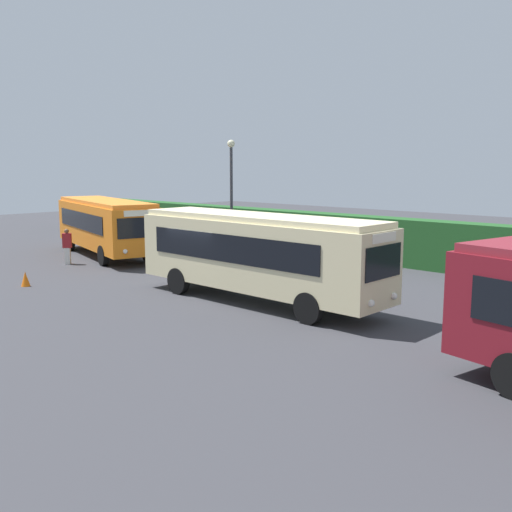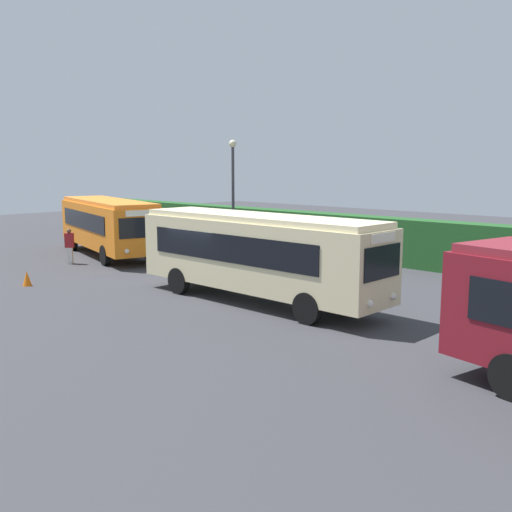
{
  "view_description": "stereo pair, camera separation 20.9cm",
  "coord_description": "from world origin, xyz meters",
  "px_view_note": "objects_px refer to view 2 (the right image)",
  "views": [
    {
      "loc": [
        16.36,
        -14.39,
        4.81
      ],
      "look_at": [
        2.19,
        0.41,
        1.65
      ],
      "focal_mm": 41.02,
      "sensor_mm": 36.0,
      "label": 1
    },
    {
      "loc": [
        16.51,
        -14.24,
        4.81
      ],
      "look_at": [
        2.19,
        0.41,
        1.65
      ],
      "focal_mm": 41.02,
      "sensor_mm": 36.0,
      "label": 2
    }
  ],
  "objects_px": {
    "bus_orange": "(108,223)",
    "lamppost": "(233,189)",
    "traffic_cone": "(27,278)",
    "person_center": "(69,245)",
    "person_right": "(166,240)",
    "bus_cream": "(258,252)",
    "person_left": "(124,232)"
  },
  "relations": [
    {
      "from": "person_center",
      "to": "person_right",
      "type": "distance_m",
      "value": 4.85
    },
    {
      "from": "bus_orange",
      "to": "traffic_cone",
      "type": "relative_size",
      "value": 16.73
    },
    {
      "from": "bus_cream",
      "to": "lamppost",
      "type": "height_order",
      "value": "lamppost"
    },
    {
      "from": "bus_cream",
      "to": "lamppost",
      "type": "relative_size",
      "value": 1.7
    },
    {
      "from": "bus_orange",
      "to": "person_left",
      "type": "xyz_separation_m",
      "value": [
        -1.98,
        2.28,
        -0.81
      ]
    },
    {
      "from": "bus_cream",
      "to": "person_center",
      "type": "relative_size",
      "value": 5.83
    },
    {
      "from": "bus_orange",
      "to": "person_right",
      "type": "relative_size",
      "value": 5.42
    },
    {
      "from": "person_center",
      "to": "traffic_cone",
      "type": "bearing_deg",
      "value": 174.94
    },
    {
      "from": "person_left",
      "to": "person_center",
      "type": "distance_m",
      "value": 5.84
    },
    {
      "from": "bus_orange",
      "to": "person_right",
      "type": "distance_m",
      "value": 3.42
    },
    {
      "from": "bus_orange",
      "to": "person_left",
      "type": "relative_size",
      "value": 5.63
    },
    {
      "from": "traffic_cone",
      "to": "person_center",
      "type": "bearing_deg",
      "value": 133.85
    },
    {
      "from": "traffic_cone",
      "to": "person_right",
      "type": "bearing_deg",
      "value": 102.07
    },
    {
      "from": "bus_cream",
      "to": "person_center",
      "type": "distance_m",
      "value": 12.49
    },
    {
      "from": "bus_orange",
      "to": "person_center",
      "type": "xyz_separation_m",
      "value": [
        0.93,
        -2.79,
        -0.82
      ]
    },
    {
      "from": "person_center",
      "to": "person_right",
      "type": "bearing_deg",
      "value": -72.79
    },
    {
      "from": "bus_cream",
      "to": "person_right",
      "type": "distance_m",
      "value": 11.2
    },
    {
      "from": "person_right",
      "to": "bus_cream",
      "type": "bearing_deg",
      "value": 6.6
    },
    {
      "from": "bus_orange",
      "to": "lamppost",
      "type": "bearing_deg",
      "value": 33.82
    },
    {
      "from": "bus_orange",
      "to": "person_center",
      "type": "relative_size",
      "value": 5.72
    },
    {
      "from": "person_left",
      "to": "lamppost",
      "type": "xyz_separation_m",
      "value": [
        9.08,
        0.27,
        2.79
      ]
    },
    {
      "from": "bus_cream",
      "to": "person_left",
      "type": "height_order",
      "value": "bus_cream"
    },
    {
      "from": "lamppost",
      "to": "person_right",
      "type": "bearing_deg",
      "value": -167.98
    },
    {
      "from": "person_center",
      "to": "person_right",
      "type": "relative_size",
      "value": 0.95
    },
    {
      "from": "bus_orange",
      "to": "bus_cream",
      "type": "relative_size",
      "value": 0.98
    },
    {
      "from": "bus_cream",
      "to": "person_center",
      "type": "xyz_separation_m",
      "value": [
        -12.44,
        -0.57,
        -0.88
      ]
    },
    {
      "from": "bus_orange",
      "to": "traffic_cone",
      "type": "bearing_deg",
      "value": -40.88
    },
    {
      "from": "person_left",
      "to": "person_center",
      "type": "height_order",
      "value": "person_left"
    },
    {
      "from": "person_left",
      "to": "person_right",
      "type": "bearing_deg",
      "value": -157.24
    },
    {
      "from": "bus_cream",
      "to": "person_left",
      "type": "xyz_separation_m",
      "value": [
        -15.35,
        4.49,
        -0.87
      ]
    },
    {
      "from": "bus_orange",
      "to": "person_right",
      "type": "height_order",
      "value": "bus_orange"
    },
    {
      "from": "person_left",
      "to": "lamppost",
      "type": "relative_size",
      "value": 0.3
    }
  ]
}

